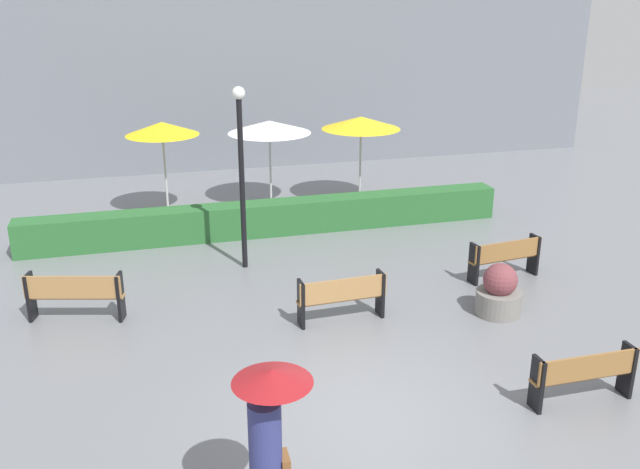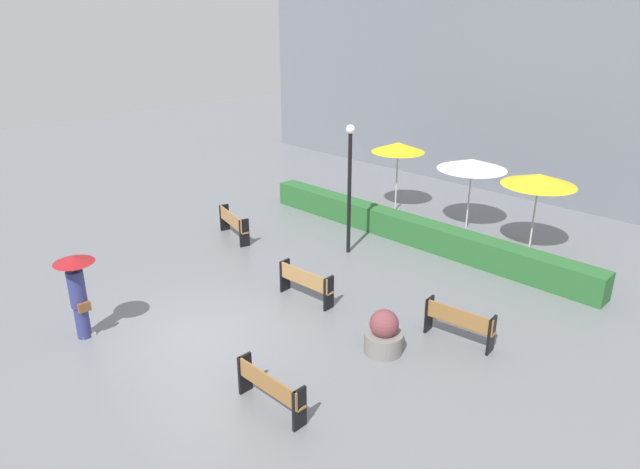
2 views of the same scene
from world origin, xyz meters
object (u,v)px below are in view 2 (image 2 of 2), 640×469
Objects in this scene: bench_far_left at (233,223)px; patio_umbrella_yellow_far at (539,180)px; planter_pot at (384,334)px; lamp_post at (350,177)px; bench_near_right at (269,387)px; pedestrian_with_umbrella at (77,287)px; bench_far_right at (459,322)px; bench_mid_center at (305,282)px; patio_umbrella_white at (472,164)px; patio_umbrella_yellow at (398,147)px.

patio_umbrella_yellow_far is (7.66, 5.95, 1.81)m from bench_far_left.
lamp_post is at bearing 139.75° from planter_pot.
pedestrian_with_umbrella reaches higher than bench_near_right.
bench_far_right is (8.91, -0.33, -0.03)m from bench_far_left.
patio_umbrella_yellow_far reaches higher than bench_mid_center.
planter_pot is (-0.99, -1.53, -0.09)m from bench_far_right.
lamp_post is (-4.37, 3.70, 2.04)m from planter_pot.
patio_umbrella_yellow_far is at bearing 37.85° from bench_far_left.
bench_far_left is 0.74× the size of patio_umbrella_white.
bench_mid_center is at bearing 170.90° from planter_pot.
patio_umbrella_yellow is at bearing 177.56° from patio_umbrella_yellow_far.
patio_umbrella_yellow_far is at bearing -10.24° from patio_umbrella_white.
lamp_post is 5.81m from patio_umbrella_yellow_far.
planter_pot is 0.41× the size of patio_umbrella_yellow_far.
bench_mid_center is at bearing -110.71° from patio_umbrella_yellow_far.
patio_umbrella_yellow_far reaches higher than bench_far_right.
bench_far_left is 6.85m from pedestrian_with_umbrella.
bench_near_right is at bearing 14.60° from pedestrian_with_umbrella.
lamp_post reaches higher than patio_umbrella_yellow.
planter_pot reaches higher than bench_mid_center.
lamp_post is at bearing -71.52° from patio_umbrella_yellow.
lamp_post is at bearing 112.55° from bench_mid_center.
bench_near_right is (-1.28, -4.66, -0.02)m from bench_far_right.
pedestrian_with_umbrella is 0.83× the size of patio_umbrella_yellow_far.
bench_mid_center is 0.69× the size of patio_umbrella_white.
planter_pot is (3.04, -0.49, -0.09)m from bench_mid_center.
lamp_post reaches higher than bench_far_left.
bench_near_right is 0.80× the size of pedestrian_with_umbrella.
bench_far_left reaches higher than bench_far_right.
patio_umbrella_white is at bearing 78.60° from pedestrian_with_umbrella.
planter_pot is (7.93, -1.86, -0.12)m from bench_far_left.
bench_far_right is 1.00× the size of bench_near_right.
bench_near_right is 0.66× the size of patio_umbrella_yellow_far.
bench_mid_center is 3.99m from lamp_post.
patio_umbrella_white reaches higher than pedestrian_with_umbrella.
planter_pot is 8.95m from patio_umbrella_white.
bench_mid_center reaches higher than bench_far_right.
pedestrian_with_umbrella is at bearing -115.61° from bench_mid_center.
patio_umbrella_yellow is at bearing 110.24° from bench_mid_center.
bench_mid_center is at bearing -69.76° from patio_umbrella_yellow.
bench_mid_center is 1.65× the size of planter_pot.
bench_far_right is at bearing 74.66° from bench_near_right.
patio_umbrella_white reaches higher than bench_mid_center.
patio_umbrella_white is (2.57, 12.75, 0.97)m from pedestrian_with_umbrella.
patio_umbrella_yellow_far reaches higher than patio_umbrella_white.
patio_umbrella_yellow is at bearing 91.88° from pedestrian_with_umbrella.
patio_umbrella_white is at bearing 4.38° from patio_umbrella_yellow.
bench_far_right is at bearing -22.10° from lamp_post.
pedestrian_with_umbrella is at bearing -136.87° from bench_far_right.
planter_pot is at bearing 39.54° from pedestrian_with_umbrella.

